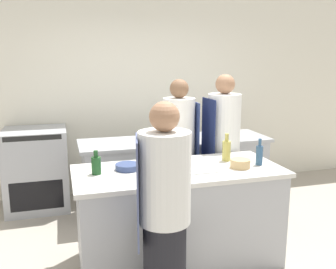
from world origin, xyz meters
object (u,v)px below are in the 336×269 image
object	(u,v)px
bottle_olive_oil	(259,155)
bottle_vinegar	(96,165)
oven_range	(37,169)
bowl_prep_small	(162,169)
chef_at_prep_near	(164,214)
chef_at_pass_far	(223,152)
chef_at_stove	(179,154)
bottle_wine	(226,150)
bowl_ceramic_blue	(128,167)
bowl_mixing_large	(240,163)

from	to	relation	value
bottle_olive_oil	bottle_vinegar	world-z (taller)	bottle_olive_oil
oven_range	bowl_prep_small	xyz separation A→B (m)	(1.16, -1.77, 0.43)
chef_at_prep_near	chef_at_pass_far	distance (m)	1.68
chef_at_pass_far	bottle_olive_oil	world-z (taller)	chef_at_pass_far
oven_range	chef_at_stove	size ratio (longest dim) A/B	0.61
bottle_vinegar	bowl_prep_small	bearing A→B (deg)	-9.91
chef_at_stove	chef_at_pass_far	world-z (taller)	chef_at_pass_far
bowl_prep_small	chef_at_pass_far	bearing A→B (deg)	36.83
bottle_olive_oil	bottle_wine	distance (m)	0.32
oven_range	bowl_ceramic_blue	bearing A→B (deg)	-61.37
chef_at_stove	bottle_olive_oil	xyz separation A→B (m)	(0.52, -0.83, 0.17)
chef_at_pass_far	bowl_prep_small	xyz separation A→B (m)	(-0.90, -0.67, 0.08)
oven_range	bowl_prep_small	world-z (taller)	oven_range
bottle_wine	chef_at_stove	bearing A→B (deg)	115.16
bottle_olive_oil	bowl_prep_small	xyz separation A→B (m)	(-0.94, 0.04, -0.07)
bottle_wine	bowl_mixing_large	bearing A→B (deg)	-84.87
chef_at_prep_near	chef_at_pass_far	size ratio (longest dim) A/B	0.94
chef_at_prep_near	bowl_prep_small	world-z (taller)	chef_at_prep_near
bottle_vinegar	bowl_prep_small	xyz separation A→B (m)	(0.56, -0.10, -0.05)
bottle_vinegar	bottle_wine	size ratio (longest dim) A/B	0.77
bowl_mixing_large	chef_at_prep_near	bearing A→B (deg)	-147.60
bowl_prep_small	bowl_mixing_large	bearing A→B (deg)	-6.27
chef_at_stove	bowl_prep_small	size ratio (longest dim) A/B	6.01
bottle_wine	bowl_mixing_large	size ratio (longest dim) A/B	1.48
oven_range	chef_at_prep_near	distance (m)	2.63
bowl_mixing_large	bowl_prep_small	world-z (taller)	bowl_mixing_large
bowl_ceramic_blue	bottle_wine	bearing A→B (deg)	1.46
chef_at_pass_far	bottle_wine	size ratio (longest dim) A/B	6.40
chef_at_prep_near	bottle_vinegar	size ratio (longest dim) A/B	7.74
bottle_vinegar	bowl_ceramic_blue	world-z (taller)	bottle_vinegar
chef_at_pass_far	bottle_wine	distance (m)	0.55
chef_at_prep_near	bottle_olive_oil	distance (m)	1.27
bowl_mixing_large	chef_at_stove	bearing A→B (deg)	109.70
oven_range	bowl_prep_small	bearing A→B (deg)	-56.73
chef_at_pass_far	bottle_vinegar	bearing A→B (deg)	110.05
bottle_olive_oil	bowl_ceramic_blue	world-z (taller)	bottle_olive_oil
bottle_wine	chef_at_prep_near	bearing A→B (deg)	-136.55
chef_at_stove	bowl_ceramic_blue	bearing A→B (deg)	-43.74
chef_at_stove	bowl_prep_small	bearing A→B (deg)	-24.25
chef_at_prep_near	bowl_prep_small	distance (m)	0.67
oven_range	bottle_wine	size ratio (longest dim) A/B	3.80
chef_at_pass_far	bottle_vinegar	distance (m)	1.57
bowl_mixing_large	bowl_ceramic_blue	size ratio (longest dim) A/B	0.82
bottle_olive_oil	bottle_vinegar	size ratio (longest dim) A/B	1.20
chef_at_prep_near	chef_at_stove	xyz separation A→B (m)	(0.57, 1.43, 0.04)
bowl_prep_small	oven_range	bearing A→B (deg)	123.27
bottle_vinegar	oven_range	bearing A→B (deg)	109.78
chef_at_stove	bowl_mixing_large	world-z (taller)	chef_at_stove
chef_at_pass_far	bowl_mixing_large	xyz separation A→B (m)	(-0.17, -0.75, 0.09)
chef_at_stove	bowl_prep_small	xyz separation A→B (m)	(-0.42, -0.79, 0.10)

